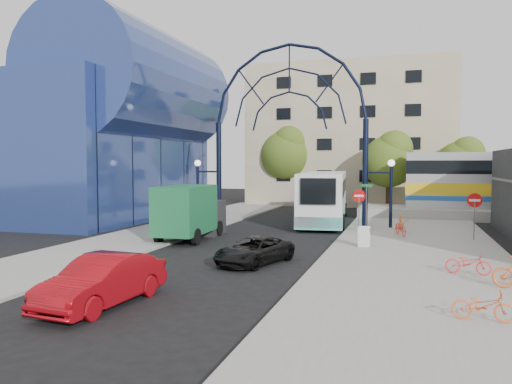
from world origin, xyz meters
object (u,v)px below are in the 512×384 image
(gateway_arch, at_px, (289,97))
(street_name_sign, at_px, (366,197))
(bike_far_a, at_px, (468,263))
(stop_sign, at_px, (359,200))
(black_suv, at_px, (254,251))
(tree_north_c, at_px, (462,162))
(sandwich_board, at_px, (364,234))
(do_not_enter_sign, at_px, (475,205))
(bike_near_b, at_px, (400,222))
(bike_near_a, at_px, (401,227))
(bike_far_c, at_px, (483,305))
(red_sedan, at_px, (103,281))
(tree_north_b, at_px, (287,153))
(city_bus, at_px, (324,196))
(tree_north_a, at_px, (390,158))
(green_truck, at_px, (191,212))

(gateway_arch, bearing_deg, street_name_sign, -15.07)
(street_name_sign, bearing_deg, bike_far_a, -68.65)
(stop_sign, height_order, black_suv, stop_sign)
(gateway_arch, height_order, tree_north_c, gateway_arch)
(sandwich_board, distance_m, tree_north_c, 23.17)
(do_not_enter_sign, xyz_separation_m, sandwich_board, (-5.40, -4.02, -1.23))
(bike_near_b, height_order, bike_far_a, bike_near_b)
(street_name_sign, relative_size, bike_near_a, 1.55)
(tree_north_c, distance_m, bike_far_c, 32.99)
(black_suv, relative_size, red_sedan, 0.89)
(street_name_sign, height_order, tree_north_b, tree_north_b)
(city_bus, height_order, bike_far_c, city_bus)
(tree_north_a, bearing_deg, stop_sign, -95.42)
(gateway_arch, distance_m, tree_north_a, 13.98)
(street_name_sign, height_order, bike_far_a, street_name_sign)
(bike_near_b, distance_m, bike_far_a, 11.95)
(do_not_enter_sign, height_order, street_name_sign, street_name_sign)
(green_truck, xyz_separation_m, bike_near_a, (11.05, 3.99, -0.89))
(gateway_arch, relative_size, green_truck, 2.28)
(black_suv, height_order, bike_far_a, black_suv)
(stop_sign, distance_m, tree_north_b, 20.18)
(red_sedan, height_order, bike_near_b, red_sedan)
(do_not_enter_sign, xyz_separation_m, tree_north_b, (-14.88, 19.93, 3.29))
(black_suv, distance_m, red_sedan, 7.54)
(do_not_enter_sign, height_order, tree_north_c, tree_north_c)
(tree_north_b, bearing_deg, gateway_arch, -76.32)
(tree_north_b, distance_m, city_bus, 14.62)
(tree_north_b, bearing_deg, tree_north_c, -7.12)
(stop_sign, height_order, tree_north_b, tree_north_b)
(stop_sign, relative_size, city_bus, 0.19)
(bike_near_b, height_order, bike_far_c, bike_near_b)
(bike_near_a, bearing_deg, tree_north_b, 102.19)
(green_truck, bearing_deg, red_sedan, -79.25)
(black_suv, relative_size, bike_near_a, 2.21)
(black_suv, height_order, bike_far_c, black_suv)
(stop_sign, distance_m, black_suv, 11.47)
(tree_north_c, bearing_deg, stop_sign, -114.69)
(sandwich_board, relative_size, bike_far_c, 0.65)
(sandwich_board, relative_size, tree_north_c, 0.15)
(tree_north_a, relative_size, bike_far_c, 4.60)
(tree_north_a, distance_m, tree_north_b, 10.79)
(green_truck, bearing_deg, stop_sign, 30.25)
(black_suv, bearing_deg, bike_near_b, 81.71)
(sandwich_board, height_order, bike_far_a, sandwich_board)
(gateway_arch, relative_size, bike_far_a, 8.64)
(stop_sign, xyz_separation_m, bike_far_a, (4.94, -11.01, -1.46))
(tree_north_b, bearing_deg, green_truck, -89.78)
(tree_north_a, bearing_deg, gateway_arch, -117.17)
(street_name_sign, bearing_deg, tree_north_a, 86.04)
(bike_far_a, bearing_deg, bike_near_a, 23.40)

